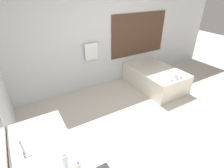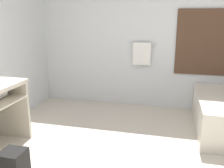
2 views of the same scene
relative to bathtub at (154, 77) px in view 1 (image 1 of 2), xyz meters
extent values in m
plane|color=beige|center=(-1.13, -1.41, -0.27)|extent=(16.00, 16.00, 0.00)
cube|color=silver|center=(-1.13, 0.82, 1.08)|extent=(7.40, 0.06, 2.70)
cube|color=#4C3323|center=(0.00, 0.77, 0.93)|extent=(1.70, 0.02, 1.10)
cylinder|color=silver|center=(-1.43, 0.75, 0.88)|extent=(0.50, 0.02, 0.02)
cube|color=white|center=(-1.43, 0.74, 0.71)|extent=(0.32, 0.04, 0.40)
cube|color=beige|center=(-3.00, -1.66, 0.54)|extent=(0.63, 1.51, 0.05)
cylinder|color=white|center=(-3.00, -1.43, 0.50)|extent=(0.36, 0.36, 0.13)
cube|color=beige|center=(-3.00, -0.92, 0.12)|extent=(0.58, 0.04, 0.79)
cylinder|color=white|center=(-2.95, -1.28, 0.42)|extent=(0.13, 0.42, 0.13)
cylinder|color=silver|center=(-3.17, -1.43, 0.58)|extent=(0.04, 0.04, 0.02)
cylinder|color=silver|center=(-3.17, -1.43, 0.67)|extent=(0.02, 0.02, 0.16)
cube|color=silver|center=(-3.13, -1.43, 0.74)|extent=(0.07, 0.01, 0.01)
cube|color=silver|center=(0.00, 0.00, -0.02)|extent=(0.98, 1.55, 0.50)
ellipsoid|color=white|center=(0.00, 0.00, 0.08)|extent=(0.71, 1.12, 0.30)
cube|color=silver|center=(0.00, -0.68, 0.29)|extent=(0.04, 0.07, 0.12)
sphere|color=silver|center=(-0.14, -0.68, 0.26)|extent=(0.06, 0.06, 0.06)
sphere|color=silver|center=(0.14, -0.68, 0.26)|extent=(0.06, 0.06, 0.06)
cylinder|color=white|center=(-2.84, -1.83, 0.67)|extent=(0.06, 0.06, 0.20)
cylinder|color=white|center=(-2.84, -1.83, 0.78)|extent=(0.04, 0.04, 0.02)
cylinder|color=white|center=(-2.76, -1.94, 0.64)|extent=(0.06, 0.06, 0.15)
cylinder|color=silver|center=(-2.76, -1.94, 0.73)|extent=(0.03, 0.03, 0.03)
camera|label=1|loc=(-3.00, -2.95, 2.08)|focal=28.00mm
camera|label=2|loc=(-0.87, -3.69, 1.34)|focal=40.00mm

